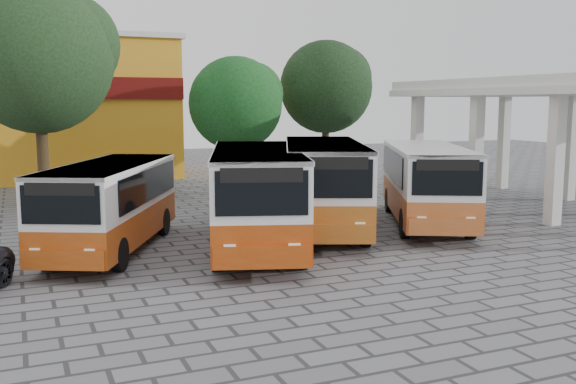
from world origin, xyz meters
name	(u,v)px	position (x,y,z in m)	size (l,w,h in m)	color
ground	(394,256)	(0.00, 0.00, 0.00)	(90.00, 90.00, 0.00)	#5D5D61
terminal_shelter	(567,90)	(10.50, 4.00, 4.91)	(6.80, 15.80, 5.40)	silver
bus_far_left	(111,201)	(-7.45, 3.87, 1.52)	(5.17, 7.82, 2.62)	#B0440D
bus_centre_left	(256,191)	(-3.31, 2.59, 1.74)	(5.02, 8.89, 3.01)	#AE3B09
bus_centre_right	(324,180)	(-0.18, 4.32, 1.76)	(5.60, 9.03, 3.04)	#AF5B17
bus_far_right	(426,179)	(3.70, 3.76, 1.65)	(5.63, 8.49, 2.85)	#C05D26
tree_left	(40,54)	(-8.82, 14.51, 6.49)	(6.76, 6.44, 9.50)	#45331D
tree_middle	(237,100)	(-0.02, 14.23, 4.51)	(4.76, 4.53, 6.63)	#41331C
tree_right	(327,84)	(5.88, 16.35, 5.42)	(5.31, 5.05, 7.79)	#40301B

